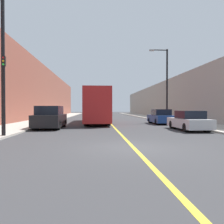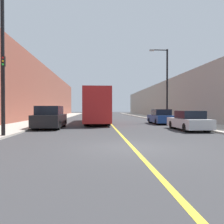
% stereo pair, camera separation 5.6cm
% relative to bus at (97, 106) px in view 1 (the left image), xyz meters
% --- Properties ---
extents(ground_plane, '(200.00, 200.00, 0.00)m').
position_rel_bus_xyz_m(ground_plane, '(1.43, -15.67, -1.89)').
color(ground_plane, '#38383A').
extents(sidewalk_left, '(3.77, 72.00, 0.12)m').
position_rel_bus_xyz_m(sidewalk_left, '(-6.81, 14.33, -1.83)').
color(sidewalk_left, '#B2AA9E').
rests_on(sidewalk_left, ground).
extents(sidewalk_right, '(3.77, 72.00, 0.12)m').
position_rel_bus_xyz_m(sidewalk_right, '(9.67, 14.33, -1.83)').
color(sidewalk_right, '#B2AA9E').
rests_on(sidewalk_right, ground).
extents(building_row_left, '(4.00, 72.00, 8.85)m').
position_rel_bus_xyz_m(building_row_left, '(-10.70, 14.33, 2.54)').
color(building_row_left, brown).
rests_on(building_row_left, ground).
extents(building_row_right, '(4.00, 72.00, 6.40)m').
position_rel_bus_xyz_m(building_row_right, '(13.56, 14.33, 1.32)').
color(building_row_right, gray).
rests_on(building_row_right, ground).
extents(road_center_line, '(0.16, 72.00, 0.01)m').
position_rel_bus_xyz_m(road_center_line, '(1.43, 14.33, -1.88)').
color(road_center_line, gold).
rests_on(road_center_line, ground).
extents(bus, '(2.50, 12.44, 3.53)m').
position_rel_bus_xyz_m(bus, '(0.00, 0.00, 0.00)').
color(bus, '#AD1E1E').
rests_on(bus, ground).
extents(parked_suv_left, '(2.02, 4.64, 1.80)m').
position_rel_bus_xyz_m(parked_suv_left, '(-3.80, -6.59, -1.05)').
color(parked_suv_left, black).
rests_on(parked_suv_left, ground).
extents(car_right_near, '(1.81, 4.42, 1.44)m').
position_rel_bus_xyz_m(car_right_near, '(6.76, -8.77, -1.23)').
color(car_right_near, silver).
rests_on(car_right_near, ground).
extents(car_right_mid, '(1.82, 4.41, 1.53)m').
position_rel_bus_xyz_m(car_right_mid, '(6.63, -2.08, -1.19)').
color(car_right_mid, navy).
rests_on(car_right_mid, ground).
extents(street_lamp_left, '(2.17, 0.24, 8.14)m').
position_rel_bus_xyz_m(street_lamp_left, '(-5.07, -11.98, 2.78)').
color(street_lamp_left, black).
rests_on(street_lamp_left, sidewalk_left).
extents(street_lamp_right, '(2.17, 0.24, 8.34)m').
position_rel_bus_xyz_m(street_lamp_right, '(7.93, 0.30, 2.89)').
color(street_lamp_right, black).
rests_on(street_lamp_right, sidewalk_right).
extents(traffic_light, '(0.16, 0.18, 4.35)m').
position_rel_bus_xyz_m(traffic_light, '(-5.13, -12.11, 0.59)').
color(traffic_light, black).
rests_on(traffic_light, sidewalk_left).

